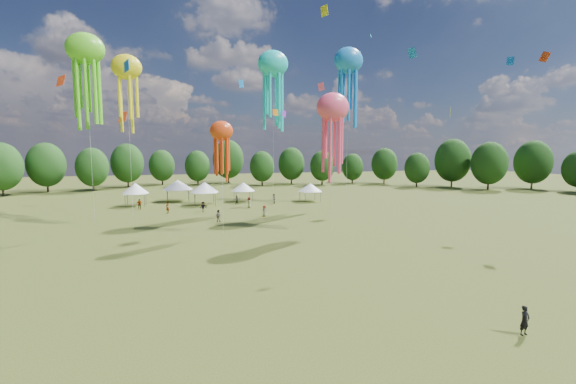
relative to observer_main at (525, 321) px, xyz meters
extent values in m
plane|color=#384416|center=(-6.89, 2.82, -0.79)|extent=(300.00, 300.00, 0.00)
imported|color=black|center=(0.00, 0.00, 0.00)|extent=(0.61, 0.43, 1.57)
imported|color=gray|center=(-12.08, 36.97, 0.05)|extent=(0.99, 0.89, 1.68)
imported|color=gray|center=(-5.57, 48.53, 0.17)|extent=(0.86, 1.07, 1.91)
imported|color=gray|center=(-0.14, 52.65, 0.12)|extent=(0.76, 0.94, 1.82)
imported|color=gray|center=(-13.49, 46.32, 0.04)|extent=(1.11, 0.69, 1.66)
imported|color=gray|center=(-23.60, 52.19, 0.10)|extent=(1.12, 0.71, 1.77)
imported|color=gray|center=(-6.91, 53.69, 0.00)|extent=(1.54, 0.92, 1.58)
imported|color=gray|center=(-18.96, 46.52, 0.16)|extent=(0.75, 0.83, 1.90)
imported|color=gray|center=(-4.93, 39.55, 0.04)|extent=(0.94, 0.94, 1.65)
cylinder|color=#47474C|center=(-26.16, 55.02, 0.31)|extent=(0.08, 0.08, 2.19)
cylinder|color=#47474C|center=(-26.16, 58.18, 0.31)|extent=(0.08, 0.08, 2.19)
cylinder|color=#47474C|center=(-23.00, 55.02, 0.31)|extent=(0.08, 0.08, 2.19)
cylinder|color=#47474C|center=(-23.00, 58.18, 0.31)|extent=(0.08, 0.08, 2.19)
cube|color=white|center=(-24.58, 56.60, 1.45)|extent=(3.56, 3.56, 0.10)
cone|color=white|center=(-24.58, 56.60, 2.44)|extent=(4.63, 4.63, 1.87)
cylinder|color=#47474C|center=(-19.31, 59.70, 0.32)|extent=(0.08, 0.08, 2.21)
cylinder|color=#47474C|center=(-19.31, 63.70, 0.32)|extent=(0.08, 0.08, 2.21)
cylinder|color=#47474C|center=(-15.31, 59.70, 0.32)|extent=(0.08, 0.08, 2.21)
cylinder|color=#47474C|center=(-15.31, 63.70, 0.32)|extent=(0.08, 0.08, 2.21)
cube|color=white|center=(-17.31, 61.70, 1.47)|extent=(4.40, 4.40, 0.10)
cone|color=white|center=(-17.31, 61.70, 2.47)|extent=(5.72, 5.72, 1.89)
cylinder|color=#47474C|center=(-14.39, 52.94, 0.33)|extent=(0.08, 0.08, 2.23)
cylinder|color=#47474C|center=(-14.39, 56.46, 0.33)|extent=(0.08, 0.08, 2.23)
cylinder|color=#47474C|center=(-10.86, 52.94, 0.33)|extent=(0.08, 0.08, 2.23)
cylinder|color=#47474C|center=(-10.86, 56.46, 0.33)|extent=(0.08, 0.08, 2.23)
cube|color=white|center=(-12.63, 54.70, 1.49)|extent=(3.92, 3.92, 0.10)
cone|color=white|center=(-12.63, 54.70, 2.49)|extent=(5.10, 5.10, 1.91)
cylinder|color=#47474C|center=(-6.58, 56.11, 0.20)|extent=(0.08, 0.08, 1.97)
cylinder|color=#47474C|center=(-6.58, 59.25, 0.20)|extent=(0.08, 0.08, 1.97)
cylinder|color=#47474C|center=(-3.44, 56.11, 0.20)|extent=(0.08, 0.08, 1.97)
cylinder|color=#47474C|center=(-3.44, 59.25, 0.20)|extent=(0.08, 0.08, 1.97)
cube|color=white|center=(-5.01, 57.68, 1.23)|extent=(3.54, 3.54, 0.10)
cone|color=white|center=(-5.01, 57.68, 2.12)|extent=(4.61, 4.61, 1.69)
cylinder|color=#47474C|center=(6.01, 52.37, 0.15)|extent=(0.08, 0.08, 1.86)
cylinder|color=#47474C|center=(6.01, 55.57, 0.15)|extent=(0.08, 0.08, 1.86)
cylinder|color=#47474C|center=(9.21, 52.37, 0.15)|extent=(0.08, 0.08, 1.86)
cylinder|color=#47474C|center=(9.21, 55.57, 0.15)|extent=(0.08, 0.08, 1.86)
cube|color=white|center=(7.61, 53.97, 1.13)|extent=(3.60, 3.60, 0.10)
cone|color=white|center=(7.61, 53.97, 1.98)|extent=(4.68, 4.68, 1.60)
ellipsoid|color=yellow|center=(-22.82, 35.55, 19.06)|extent=(3.55, 2.49, 3.02)
cylinder|color=beige|center=(-22.82, 35.55, 9.14)|extent=(0.03, 0.03, 19.84)
ellipsoid|color=#19D5D9|center=(-1.23, 48.42, 23.73)|extent=(5.23, 3.66, 4.44)
cylinder|color=beige|center=(-1.23, 48.42, 11.47)|extent=(0.03, 0.03, 24.52)
ellipsoid|color=#FF4B74|center=(0.67, 27.20, 14.15)|extent=(4.02, 2.81, 3.42)
cylinder|color=beige|center=(0.67, 27.20, 6.68)|extent=(0.03, 0.03, 14.93)
ellipsoid|color=#63E425|center=(-28.37, 41.37, 22.28)|extent=(4.80, 3.36, 4.08)
cylinder|color=beige|center=(-28.37, 41.37, 10.75)|extent=(0.03, 0.03, 23.06)
ellipsoid|color=#E94314|center=(-12.31, 29.10, 11.26)|extent=(2.66, 1.86, 2.26)
cylinder|color=beige|center=(-12.31, 29.10, 5.23)|extent=(0.03, 0.03, 12.04)
ellipsoid|color=blue|center=(12.57, 48.09, 25.11)|extent=(5.43, 3.80, 4.62)
cylinder|color=beige|center=(12.57, 48.09, 12.16)|extent=(0.03, 0.03, 25.89)
cube|color=blue|center=(-2.67, 72.26, 24.45)|extent=(1.43, 0.81, 1.95)
cube|color=#19D5D9|center=(22.03, 57.43, 32.81)|extent=(0.44, 0.69, 0.85)
cube|color=purple|center=(0.35, 47.10, 15.30)|extent=(0.97, 0.76, 1.33)
cube|color=#E94314|center=(26.43, 21.82, 20.48)|extent=(0.54, 1.22, 1.44)
cube|color=blue|center=(28.54, 28.79, 21.72)|extent=(0.91, 0.87, 1.26)
cube|color=#E94314|center=(-27.97, 71.58, 16.19)|extent=(1.93, 2.18, 2.48)
cube|color=yellow|center=(6.82, 45.51, 32.09)|extent=(0.99, 1.18, 1.85)
cube|color=blue|center=(26.73, 49.64, 27.81)|extent=(1.46, 1.17, 2.06)
cube|color=#FF4B74|center=(13.11, 62.53, 22.92)|extent=(1.84, 0.93, 1.88)
cube|color=#E94314|center=(-34.52, 53.64, 20.08)|extent=(1.44, 1.77, 2.08)
cube|color=orange|center=(-1.36, 46.43, 15.40)|extent=(0.94, 0.51, 1.12)
cube|color=yellow|center=(25.34, 36.69, 15.31)|extent=(0.94, 1.16, 1.63)
cube|color=blue|center=(-22.27, 30.80, 18.21)|extent=(0.65, 1.19, 1.51)
cylinder|color=#38281C|center=(-54.06, 81.00, 0.89)|extent=(0.44, 0.44, 3.36)
ellipsoid|color=#1B3E14|center=(-54.06, 81.00, 5.73)|extent=(8.40, 8.40, 10.51)
cylinder|color=#38281C|center=(-47.57, 88.31, 0.92)|extent=(0.44, 0.44, 3.41)
ellipsoid|color=#1B3E14|center=(-47.57, 88.31, 5.82)|extent=(8.53, 8.53, 10.66)
cylinder|color=#38281C|center=(-37.49, 87.84, 0.75)|extent=(0.44, 0.44, 3.07)
ellipsoid|color=#1B3E14|center=(-37.49, 87.84, 5.15)|extent=(7.66, 7.66, 9.58)
cylinder|color=#38281C|center=(-30.40, 96.15, 0.93)|extent=(0.44, 0.44, 3.43)
ellipsoid|color=#1B3E14|center=(-30.40, 96.15, 5.87)|extent=(8.58, 8.58, 10.73)
cylinder|color=#38281C|center=(-21.65, 101.78, 0.69)|extent=(0.44, 0.44, 2.95)
ellipsoid|color=#1B3E14|center=(-21.65, 101.78, 4.92)|extent=(7.37, 7.37, 9.21)
cylinder|color=#38281C|center=(-11.59, 97.88, 0.66)|extent=(0.44, 0.44, 2.89)
ellipsoid|color=#1B3E14|center=(-11.59, 97.88, 4.82)|extent=(7.23, 7.23, 9.04)
cylinder|color=#38281C|center=(-1.98, 102.31, 1.13)|extent=(0.44, 0.44, 3.84)
ellipsoid|color=#1B3E14|center=(-1.98, 102.31, 6.65)|extent=(9.60, 9.60, 11.99)
cylinder|color=#38281C|center=(6.30, 91.26, 0.63)|extent=(0.44, 0.44, 2.84)
ellipsoid|color=#1B3E14|center=(6.30, 91.26, 4.72)|extent=(7.11, 7.11, 8.89)
cylinder|color=#38281C|center=(16.04, 93.85, 0.79)|extent=(0.44, 0.44, 3.16)
ellipsoid|color=#1B3E14|center=(16.04, 93.85, 5.34)|extent=(7.91, 7.91, 9.88)
cylinder|color=#38281C|center=(23.80, 88.11, 0.65)|extent=(0.44, 0.44, 2.88)
ellipsoid|color=#1B3E14|center=(23.80, 88.11, 4.80)|extent=(7.21, 7.21, 9.01)
cylinder|color=#38281C|center=(34.62, 90.06, 0.53)|extent=(0.44, 0.44, 2.63)
ellipsoid|color=#1B3E14|center=(34.62, 90.06, 4.31)|extent=(6.57, 6.57, 8.22)
cylinder|color=#38281C|center=(43.62, 86.55, 0.78)|extent=(0.44, 0.44, 3.13)
ellipsoid|color=#1B3E14|center=(43.62, 86.55, 5.27)|extent=(7.81, 7.81, 9.77)
cylinder|color=#38281C|center=(46.75, 74.63, 0.57)|extent=(0.44, 0.44, 2.72)
ellipsoid|color=#1B3E14|center=(46.75, 74.63, 4.48)|extent=(6.80, 6.80, 8.50)
cylinder|color=#38281C|center=(56.07, 71.74, 1.12)|extent=(0.44, 0.44, 3.81)
ellipsoid|color=#1B3E14|center=(56.07, 71.74, 6.59)|extent=(9.52, 9.52, 11.90)
cylinder|color=#38281C|center=(59.68, 62.61, 0.97)|extent=(0.44, 0.44, 3.51)
ellipsoid|color=#1B3E14|center=(59.68, 62.61, 6.01)|extent=(8.78, 8.78, 10.97)
cylinder|color=#38281C|center=(72.50, 61.08, 1.03)|extent=(0.44, 0.44, 3.64)
ellipsoid|color=#1B3E14|center=(72.50, 61.08, 6.26)|extent=(9.10, 9.10, 11.37)
camera|label=1|loc=(-17.29, -14.38, 8.81)|focal=23.20mm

